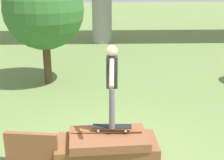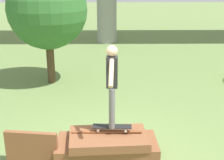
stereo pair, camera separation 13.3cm
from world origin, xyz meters
name	(u,v)px [view 1 (the left image)]	position (x,y,z in m)	size (l,w,h in m)	color
ground_plane	(107,156)	(0.00, 0.00, 0.00)	(80.00, 80.00, 0.00)	olive
scrap_pile	(107,146)	(0.01, -0.02, 0.25)	(2.13, 1.09, 0.59)	brown
scrap_plank_loose	(31,149)	(-1.53, -0.24, 0.35)	(1.08, 0.24, 0.70)	brown
skateboard	(112,127)	(0.11, 0.04, 0.67)	(0.82, 0.25, 0.09)	black
skater	(112,81)	(0.11, 0.04, 1.68)	(0.23, 1.22, 1.71)	slate
tree_behind_left	(44,10)	(-1.98, 4.85, 2.57)	(2.69, 2.69, 3.92)	#4C3823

